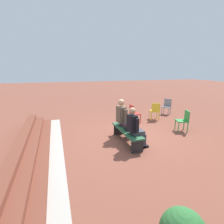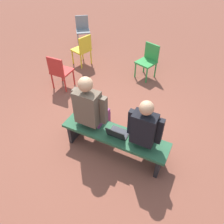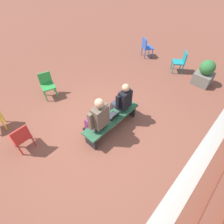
{
  "view_description": "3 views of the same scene",
  "coord_description": "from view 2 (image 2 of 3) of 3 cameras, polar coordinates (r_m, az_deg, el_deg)",
  "views": [
    {
      "loc": [
        -5.47,
        2.45,
        2.42
      ],
      "look_at": [
        0.09,
        0.63,
        0.98
      ],
      "focal_mm": 28.0,
      "sensor_mm": 36.0,
      "label": 1
    },
    {
      "loc": [
        -1.4,
        2.45,
        3.06
      ],
      "look_at": [
        -0.36,
        0.35,
        1.0
      ],
      "focal_mm": 35.0,
      "sensor_mm": 36.0,
      "label": 2
    },
    {
      "loc": [
        2.01,
        2.45,
        3.89
      ],
      "look_at": [
        -0.26,
        0.35,
        0.81
      ],
      "focal_mm": 28.0,
      "sensor_mm": 36.0,
      "label": 3
    }
  ],
  "objects": [
    {
      "name": "bench",
      "position": [
        3.64,
        0.71,
        -6.72
      ],
      "size": [
        1.8,
        0.44,
        0.45
      ],
      "color": "#285638",
      "rests_on": "ground"
    },
    {
      "name": "plastic_chair_far_right",
      "position": [
        5.21,
        -13.55,
        10.5
      ],
      "size": [
        0.43,
        0.43,
        0.84
      ],
      "color": "red",
      "rests_on": "ground"
    },
    {
      "name": "plastic_chair_foreground",
      "position": [
        5.61,
        9.48,
        13.47
      ],
      "size": [
        0.53,
        0.53,
        0.84
      ],
      "color": "#2D893D",
      "rests_on": "ground"
    },
    {
      "name": "person_student",
      "position": [
        3.31,
        8.72,
        -4.6
      ],
      "size": [
        0.52,
        0.66,
        1.31
      ],
      "color": "#383842",
      "rests_on": "ground"
    },
    {
      "name": "laptop",
      "position": [
        3.51,
        1.46,
        -5.57
      ],
      "size": [
        0.32,
        0.29,
        0.21
      ],
      "color": "black",
      "rests_on": "bench"
    },
    {
      "name": "plastic_chair_near_bench_left",
      "position": [
        7.46,
        -7.68,
        20.84
      ],
      "size": [
        0.59,
        0.59,
        0.84
      ],
      "color": "gray",
      "rests_on": "ground"
    },
    {
      "name": "plastic_chair_mid_courtyard",
      "position": [
        6.12,
        -7.63,
        16.11
      ],
      "size": [
        0.52,
        0.52,
        0.84
      ],
      "color": "gold",
      "rests_on": "ground"
    },
    {
      "name": "person_adult",
      "position": [
        3.57,
        -5.31,
        0.73
      ],
      "size": [
        0.58,
        0.74,
        1.41
      ],
      "color": "#7F2D5B",
      "rests_on": "ground"
    },
    {
      "name": "ground_plane",
      "position": [
        4.16,
        -2.21,
        -5.99
      ],
      "size": [
        60.0,
        60.0,
        0.0
      ],
      "primitive_type": "plane",
      "color": "brown"
    }
  ]
}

